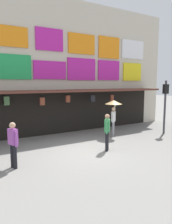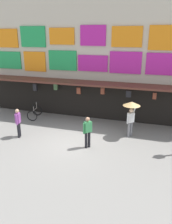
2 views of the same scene
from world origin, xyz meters
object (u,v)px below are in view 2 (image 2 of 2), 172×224
Objects in this scene: bicycle_parked at (35,113)px; pedestrian_with_umbrella at (131,109)px; pedestrian_in_green at (88,131)px; pedestrian_in_purple at (18,121)px.

bicycle_parked is 0.61× the size of pedestrian_with_umbrella.
bicycle_parked is at bearing 171.11° from pedestrian_with_umbrella.
pedestrian_with_umbrella is 1.24× the size of pedestrian_in_green.
bicycle_parked is at bearing 147.34° from pedestrian_in_green.
pedestrian_in_purple reaches higher than bicycle_parked.
pedestrian_with_umbrella is at bearing -8.89° from bicycle_parked.
pedestrian_in_purple is (-6.04, -1.95, -0.69)m from pedestrian_with_umbrella.
pedestrian_with_umbrella is 6.38m from pedestrian_in_purple.
pedestrian_with_umbrella is at bearing 17.86° from pedestrian_in_purple.
pedestrian_with_umbrella reaches higher than pedestrian_in_green.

